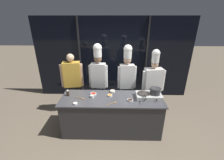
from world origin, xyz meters
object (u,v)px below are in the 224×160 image
prep_bowl_carrots (110,95)px  chef_sous (127,74)px  frying_pan (143,93)px  squeeze_bottle_soy (68,93)px  prep_bowl_chili_flakes (93,94)px  chef_line (153,80)px  serving_spoon_solid (114,103)px  prep_bowl_rice (75,103)px  serving_spoon_slotted (82,99)px  person_guest (73,79)px  prep_bowl_chicken (113,91)px  chef_head (98,74)px  portable_stove (149,96)px  prep_bowl_soy_glaze (130,100)px  stock_pot (155,91)px  prep_bowl_bean_sprouts (92,96)px

prep_bowl_carrots → chef_sous: (0.44, 0.66, 0.28)m
frying_pan → squeeze_bottle_soy: bearing=177.5°
prep_bowl_chili_flakes → chef_line: chef_line is taller
prep_bowl_chili_flakes → serving_spoon_solid: prep_bowl_chili_flakes is taller
prep_bowl_rice → serving_spoon_slotted: 0.25m
serving_spoon_slotted → person_guest: 0.93m
chef_sous → prep_bowl_chicken: bearing=44.7°
serving_spoon_solid → chef_line: (1.05, 0.93, 0.16)m
person_guest → chef_head: bearing=169.1°
portable_stove → prep_bowl_soy_glaze: (-0.44, -0.14, -0.04)m
prep_bowl_carrots → serving_spoon_slotted: size_ratio=0.45×
frying_pan → stock_pot: bearing=0.9°
stock_pot → person_guest: (-2.10, 0.74, -0.02)m
person_guest → chef_sous: size_ratio=0.88×
prep_bowl_carrots → chef_head: 0.80m
prep_bowl_bean_sprouts → serving_spoon_slotted: bearing=-162.3°
prep_bowl_bean_sprouts → prep_bowl_soy_glaze: (0.88, -0.14, -0.01)m
frying_pan → prep_bowl_chili_flakes: size_ratio=3.18×
chef_sous → stock_pot: bearing=125.0°
prep_bowl_rice → chef_sous: chef_sous is taller
prep_bowl_chili_flakes → serving_spoon_slotted: bearing=-138.2°
prep_bowl_carrots → chef_head: chef_head is taller
chef_head → prep_bowl_bean_sprouts: bearing=86.5°
prep_bowl_carrots → chef_head: size_ratio=0.06×
chef_sous → person_guest: bearing=-5.0°
frying_pan → chef_sous: 0.82m
prep_bowl_soy_glaze → person_guest: (-1.53, 0.88, 0.15)m
prep_bowl_carrots → chef_sous: size_ratio=0.06×
stock_pot → prep_bowl_chili_flakes: 1.46m
serving_spoon_solid → person_guest: (-1.16, 0.98, 0.16)m
prep_bowl_bean_sprouts → serving_spoon_slotted: prep_bowl_bean_sprouts is taller
prep_bowl_chili_flakes → chef_sous: 1.07m
squeeze_bottle_soy → prep_bowl_soy_glaze: squeeze_bottle_soy is taller
prep_bowl_chicken → chef_head: bearing=132.1°
frying_pan → squeeze_bottle_soy: size_ratio=2.98×
frying_pan → prep_bowl_carrots: (-0.78, 0.07, -0.12)m
squeeze_bottle_soy → chef_line: chef_line is taller
stock_pot → prep_bowl_soy_glaze: stock_pot is taller
squeeze_bottle_soy → prep_bowl_bean_sprouts: bearing=-7.3°
prep_bowl_soy_glaze → prep_bowl_chili_flakes: 0.91m
frying_pan → serving_spoon_solid: frying_pan is taller
prep_bowl_carrots → serving_spoon_solid: prep_bowl_carrots is taller
stock_pot → prep_bowl_rice: bearing=-170.1°
person_guest → squeeze_bottle_soy: bearing=85.1°
prep_bowl_chicken → chef_line: bearing=20.1°
portable_stove → prep_bowl_soy_glaze: portable_stove is taller
stock_pot → chef_sous: (-0.60, 0.73, 0.12)m
prep_bowl_chicken → person_guest: (-1.12, 0.45, 0.14)m
chef_head → chef_sous: 0.77m
prep_bowl_rice → serving_spoon_solid: size_ratio=0.39×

